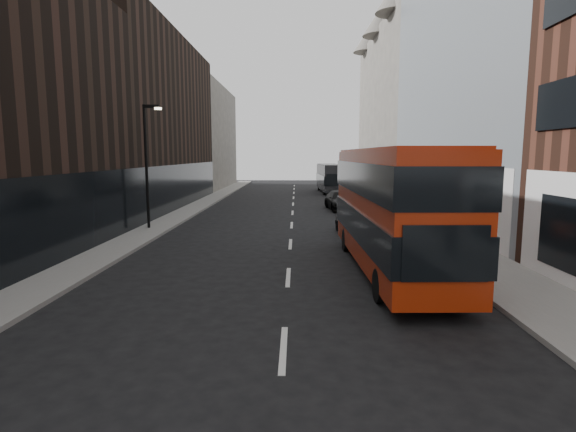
{
  "coord_description": "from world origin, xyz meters",
  "views": [
    {
      "loc": [
        0.28,
        -7.63,
        4.35
      ],
      "look_at": [
        0.03,
        5.93,
        2.5
      ],
      "focal_mm": 28.0,
      "sensor_mm": 36.0,
      "label": 1
    }
  ],
  "objects_px": {
    "car_b": "(347,206)",
    "car_c": "(341,200)",
    "red_bus": "(391,204)",
    "grey_bus": "(330,177)",
    "car_a": "(354,222)",
    "street_lamp": "(147,158)"
  },
  "relations": [
    {
      "from": "street_lamp",
      "to": "car_c",
      "type": "xyz_separation_m",
      "value": [
        12.07,
        9.97,
        -3.43
      ]
    },
    {
      "from": "red_bus",
      "to": "grey_bus",
      "type": "bearing_deg",
      "value": 87.7
    },
    {
      "from": "red_bus",
      "to": "grey_bus",
      "type": "height_order",
      "value": "red_bus"
    },
    {
      "from": "car_c",
      "to": "red_bus",
      "type": "bearing_deg",
      "value": -95.92
    },
    {
      "from": "street_lamp",
      "to": "grey_bus",
      "type": "xyz_separation_m",
      "value": [
        12.42,
        26.62,
        -2.43
      ]
    },
    {
      "from": "red_bus",
      "to": "street_lamp",
      "type": "bearing_deg",
      "value": 141.24
    },
    {
      "from": "grey_bus",
      "to": "car_b",
      "type": "relative_size",
      "value": 2.72
    },
    {
      "from": "red_bus",
      "to": "car_c",
      "type": "distance_m",
      "value": 19.15
    },
    {
      "from": "car_a",
      "to": "car_c",
      "type": "height_order",
      "value": "car_c"
    },
    {
      "from": "car_b",
      "to": "car_c",
      "type": "distance_m",
      "value": 3.0
    },
    {
      "from": "car_b",
      "to": "car_c",
      "type": "relative_size",
      "value": 0.73
    },
    {
      "from": "street_lamp",
      "to": "car_b",
      "type": "bearing_deg",
      "value": 29.72
    },
    {
      "from": "street_lamp",
      "to": "car_a",
      "type": "relative_size",
      "value": 1.82
    },
    {
      "from": "car_a",
      "to": "car_b",
      "type": "bearing_deg",
      "value": 79.41
    },
    {
      "from": "red_bus",
      "to": "car_a",
      "type": "distance_m",
      "value": 8.27
    },
    {
      "from": "car_a",
      "to": "car_b",
      "type": "height_order",
      "value": "car_a"
    },
    {
      "from": "red_bus",
      "to": "car_a",
      "type": "bearing_deg",
      "value": 90.78
    },
    {
      "from": "street_lamp",
      "to": "grey_bus",
      "type": "height_order",
      "value": "street_lamp"
    },
    {
      "from": "red_bus",
      "to": "car_c",
      "type": "relative_size",
      "value": 2.22
    },
    {
      "from": "car_c",
      "to": "grey_bus",
      "type": "bearing_deg",
      "value": 83.03
    },
    {
      "from": "street_lamp",
      "to": "grey_bus",
      "type": "relative_size",
      "value": 0.69
    },
    {
      "from": "red_bus",
      "to": "car_b",
      "type": "height_order",
      "value": "red_bus"
    }
  ]
}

